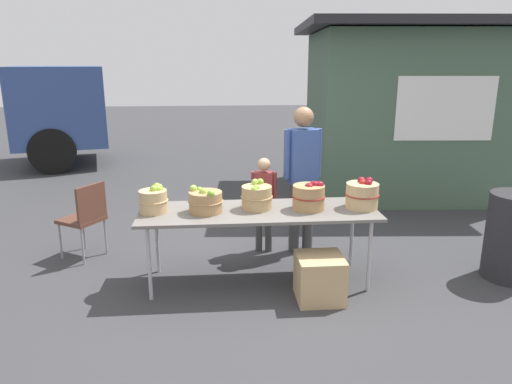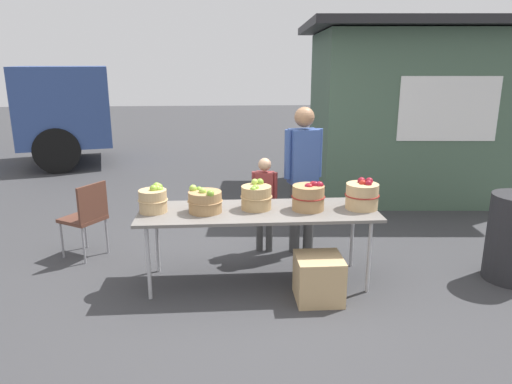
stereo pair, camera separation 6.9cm
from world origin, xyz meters
The scene contains 12 objects.
ground_plane centered at (0.00, 0.00, 0.00)m, with size 40.00×40.00×0.00m, color #38383A.
market_table centered at (0.00, 0.00, 0.71)m, with size 2.30×0.76×0.75m.
apple_basket_green_0 centered at (-1.00, 0.02, 0.87)m, with size 0.28×0.28×0.27m.
apple_basket_green_1 centered at (-0.51, -0.02, 0.86)m, with size 0.34×0.34×0.26m.
apple_basket_green_2 centered at (-0.01, 0.05, 0.87)m, with size 0.31×0.31×0.28m.
apple_basket_red_0 centered at (0.49, -0.01, 0.88)m, with size 0.33×0.33×0.28m.
apple_basket_red_1 centered at (1.02, -0.01, 0.88)m, with size 0.33×0.33×0.30m.
vendor_adult centered at (0.56, 0.76, 0.98)m, with size 0.43×0.28×1.67m.
child_customer centered at (0.13, 0.78, 0.65)m, with size 0.29×0.18×1.11m.
food_kiosk centered at (2.75, 3.35, 1.38)m, with size 3.70×3.15×2.74m.
folding_chair centered at (-1.86, 0.75, 0.51)m, with size 0.55×0.55×0.86m.
produce_crate centered at (0.53, -0.42, 0.21)m, with size 0.42×0.42×0.42m, color tan.
Camera 1 is at (-0.39, -4.35, 2.14)m, focal length 33.17 mm.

